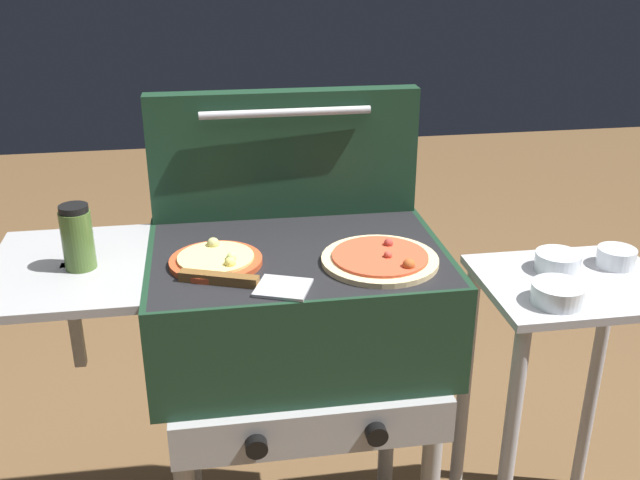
# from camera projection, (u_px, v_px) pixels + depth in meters

# --- Properties ---
(grill) EXTENTS (0.96, 0.53, 0.90)m
(grill) POSITION_uv_depth(u_px,v_px,m) (292.00, 310.00, 1.64)
(grill) COLOR #193823
(grill) RESTS_ON ground_plane
(grill_lid_open) EXTENTS (0.63, 0.08, 0.30)m
(grill_lid_open) POSITION_uv_depth(u_px,v_px,m) (284.00, 154.00, 1.72)
(grill_lid_open) COLOR #193823
(grill_lid_open) RESTS_ON grill
(pizza_pepperoni) EXTENTS (0.24, 0.24, 0.03)m
(pizza_pepperoni) POSITION_uv_depth(u_px,v_px,m) (380.00, 259.00, 1.52)
(pizza_pepperoni) COLOR beige
(pizza_pepperoni) RESTS_ON grill
(pizza_cheese) EXTENTS (0.19, 0.19, 0.04)m
(pizza_cheese) POSITION_uv_depth(u_px,v_px,m) (216.00, 260.00, 1.52)
(pizza_cheese) COLOR #C64723
(pizza_cheese) RESTS_ON grill
(sauce_jar) EXTENTS (0.06, 0.06, 0.14)m
(sauce_jar) POSITION_uv_depth(u_px,v_px,m) (77.00, 237.00, 1.48)
(sauce_jar) COLOR #4C6B2D
(sauce_jar) RESTS_ON grill
(spatula) EXTENTS (0.26, 0.15, 0.02)m
(spatula) POSITION_uv_depth(u_px,v_px,m) (245.00, 282.00, 1.43)
(spatula) COLOR #B7BABF
(spatula) RESTS_ON grill
(prep_table) EXTENTS (0.44, 0.36, 0.78)m
(prep_table) POSITION_uv_depth(u_px,v_px,m) (563.00, 361.00, 1.82)
(prep_table) COLOR #B2B2B7
(prep_table) RESTS_ON ground_plane
(topping_bowl_near) EXTENTS (0.12, 0.12, 0.04)m
(topping_bowl_near) POSITION_uv_depth(u_px,v_px,m) (558.00, 294.00, 1.62)
(topping_bowl_near) COLOR silver
(topping_bowl_near) RESTS_ON prep_table
(topping_bowl_far) EXTENTS (0.09, 0.09, 0.04)m
(topping_bowl_far) POSITION_uv_depth(u_px,v_px,m) (616.00, 258.00, 1.80)
(topping_bowl_far) COLOR silver
(topping_bowl_far) RESTS_ON prep_table
(topping_bowl_middle) EXTENTS (0.11, 0.11, 0.04)m
(topping_bowl_middle) POSITION_uv_depth(u_px,v_px,m) (558.00, 262.00, 1.77)
(topping_bowl_middle) COLOR silver
(topping_bowl_middle) RESTS_ON prep_table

